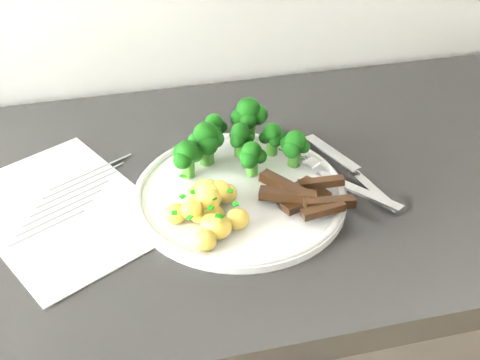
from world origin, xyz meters
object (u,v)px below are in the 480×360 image
(recipe_paper, at_px, (63,209))
(potatoes, at_px, (209,206))
(beef_strips, at_px, (303,196))
(knife, at_px, (361,181))
(broccoli, at_px, (236,137))
(fork, at_px, (341,180))
(plate, at_px, (240,193))

(recipe_paper, xyz_separation_m, potatoes, (0.18, -0.07, 0.03))
(beef_strips, distance_m, knife, 0.10)
(potatoes, distance_m, knife, 0.22)
(broccoli, xyz_separation_m, fork, (0.12, -0.09, -0.03))
(plate, xyz_separation_m, broccoli, (0.01, 0.07, 0.04))
(plate, distance_m, knife, 0.17)
(fork, bearing_deg, broccoli, 143.42)
(broccoli, distance_m, knife, 0.18)
(fork, height_order, knife, fork)
(plate, distance_m, broccoli, 0.09)
(broccoli, relative_size, beef_strips, 1.60)
(potatoes, distance_m, beef_strips, 0.12)
(plate, relative_size, knife, 1.47)
(potatoes, bearing_deg, fork, 7.37)
(recipe_paper, bearing_deg, fork, -7.10)
(broccoli, height_order, beef_strips, broccoli)
(potatoes, height_order, fork, potatoes)
(broccoli, height_order, potatoes, broccoli)
(recipe_paper, relative_size, knife, 1.76)
(recipe_paper, distance_m, plate, 0.23)
(fork, bearing_deg, beef_strips, -157.30)
(recipe_paper, bearing_deg, plate, -7.07)
(beef_strips, relative_size, fork, 0.66)
(plate, relative_size, broccoli, 1.50)
(plate, bearing_deg, broccoli, 80.76)
(beef_strips, bearing_deg, knife, 18.09)
(beef_strips, distance_m, fork, 0.07)
(plate, relative_size, fork, 1.58)
(broccoli, xyz_separation_m, beef_strips, (0.06, -0.12, -0.03))
(potatoes, relative_size, knife, 0.64)
(broccoli, bearing_deg, plate, -99.24)
(broccoli, bearing_deg, potatoes, -118.10)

